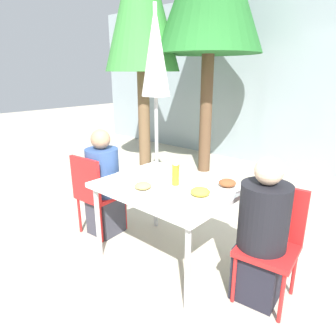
{
  "coord_description": "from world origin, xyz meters",
  "views": [
    {
      "loc": [
        1.57,
        -1.79,
        1.64
      ],
      "look_at": [
        0.0,
        0.0,
        0.88
      ],
      "focal_mm": 32.0,
      "sensor_mm": 36.0,
      "label": 1
    }
  ],
  "objects_px": {
    "person_left": "(104,186)",
    "person_right": "(262,236)",
    "chair_right": "(272,235)",
    "salad_bowl": "(123,177)",
    "drinking_cup": "(175,170)",
    "bottle": "(176,174)",
    "closed_umbrella": "(156,62)",
    "chair_left": "(95,190)",
    "tree_behind_left": "(141,0)"
  },
  "relations": [
    {
      "from": "closed_umbrella",
      "to": "salad_bowl",
      "type": "relative_size",
      "value": 16.31
    },
    {
      "from": "drinking_cup",
      "to": "salad_bowl",
      "type": "distance_m",
      "value": 0.48
    },
    {
      "from": "closed_umbrella",
      "to": "bottle",
      "type": "bearing_deg",
      "value": -39.47
    },
    {
      "from": "person_left",
      "to": "chair_right",
      "type": "distance_m",
      "value": 1.7
    },
    {
      "from": "person_right",
      "to": "salad_bowl",
      "type": "height_order",
      "value": "person_right"
    },
    {
      "from": "person_left",
      "to": "drinking_cup",
      "type": "xyz_separation_m",
      "value": [
        0.7,
        0.3,
        0.26
      ]
    },
    {
      "from": "salad_bowl",
      "to": "tree_behind_left",
      "type": "bearing_deg",
      "value": 131.73
    },
    {
      "from": "person_left",
      "to": "tree_behind_left",
      "type": "relative_size",
      "value": 0.29
    },
    {
      "from": "bottle",
      "to": "drinking_cup",
      "type": "bearing_deg",
      "value": 131.1
    },
    {
      "from": "drinking_cup",
      "to": "salad_bowl",
      "type": "relative_size",
      "value": 0.74
    },
    {
      "from": "closed_umbrella",
      "to": "bottle",
      "type": "relative_size",
      "value": 12.15
    },
    {
      "from": "chair_left",
      "to": "salad_bowl",
      "type": "distance_m",
      "value": 0.57
    },
    {
      "from": "closed_umbrella",
      "to": "salad_bowl",
      "type": "distance_m",
      "value": 1.56
    },
    {
      "from": "closed_umbrella",
      "to": "chair_left",
      "type": "bearing_deg",
      "value": -85.36
    },
    {
      "from": "chair_right",
      "to": "salad_bowl",
      "type": "xyz_separation_m",
      "value": [
        -1.22,
        -0.36,
        0.26
      ]
    },
    {
      "from": "person_right",
      "to": "drinking_cup",
      "type": "xyz_separation_m",
      "value": [
        -0.94,
        0.14,
        0.27
      ]
    },
    {
      "from": "tree_behind_left",
      "to": "person_right",
      "type": "bearing_deg",
      "value": -30.31
    },
    {
      "from": "person_right",
      "to": "bottle",
      "type": "relative_size",
      "value": 5.66
    },
    {
      "from": "person_left",
      "to": "closed_umbrella",
      "type": "xyz_separation_m",
      "value": [
        -0.13,
        0.93,
        1.23
      ]
    },
    {
      "from": "closed_umbrella",
      "to": "tree_behind_left",
      "type": "xyz_separation_m",
      "value": [
        -1.21,
        0.97,
        0.95
      ]
    },
    {
      "from": "person_left",
      "to": "chair_left",
      "type": "bearing_deg",
      "value": -121.88
    },
    {
      "from": "chair_left",
      "to": "bottle",
      "type": "bearing_deg",
      "value": 7.32
    },
    {
      "from": "chair_left",
      "to": "bottle",
      "type": "xyz_separation_m",
      "value": [
        0.91,
        0.19,
        0.32
      ]
    },
    {
      "from": "person_right",
      "to": "drinking_cup",
      "type": "distance_m",
      "value": 0.99
    },
    {
      "from": "person_right",
      "to": "tree_behind_left",
      "type": "height_order",
      "value": "tree_behind_left"
    },
    {
      "from": "chair_left",
      "to": "tree_behind_left",
      "type": "xyz_separation_m",
      "value": [
        -1.3,
        1.98,
        2.21
      ]
    },
    {
      "from": "chair_left",
      "to": "tree_behind_left",
      "type": "distance_m",
      "value": 3.24
    },
    {
      "from": "person_left",
      "to": "salad_bowl",
      "type": "bearing_deg",
      "value": -19.1
    },
    {
      "from": "chair_left",
      "to": "salad_bowl",
      "type": "height_order",
      "value": "chair_left"
    },
    {
      "from": "drinking_cup",
      "to": "salad_bowl",
      "type": "height_order",
      "value": "drinking_cup"
    },
    {
      "from": "bottle",
      "to": "closed_umbrella",
      "type": "bearing_deg",
      "value": 140.53
    },
    {
      "from": "chair_left",
      "to": "bottle",
      "type": "distance_m",
      "value": 0.99
    },
    {
      "from": "chair_right",
      "to": "bottle",
      "type": "distance_m",
      "value": 0.89
    },
    {
      "from": "chair_left",
      "to": "salad_bowl",
      "type": "xyz_separation_m",
      "value": [
        0.51,
        -0.04,
        0.26
      ]
    },
    {
      "from": "person_left",
      "to": "bottle",
      "type": "distance_m",
      "value": 0.93
    },
    {
      "from": "closed_umbrella",
      "to": "salad_bowl",
      "type": "bearing_deg",
      "value": -60.69
    },
    {
      "from": "closed_umbrella",
      "to": "drinking_cup",
      "type": "distance_m",
      "value": 1.43
    },
    {
      "from": "chair_left",
      "to": "drinking_cup",
      "type": "height_order",
      "value": "chair_left"
    },
    {
      "from": "person_left",
      "to": "person_right",
      "type": "distance_m",
      "value": 1.65
    },
    {
      "from": "drinking_cup",
      "to": "tree_behind_left",
      "type": "relative_size",
      "value": 0.03
    },
    {
      "from": "salad_bowl",
      "to": "bottle",
      "type": "bearing_deg",
      "value": 29.24
    },
    {
      "from": "chair_right",
      "to": "drinking_cup",
      "type": "bearing_deg",
      "value": -9.61
    },
    {
      "from": "closed_umbrella",
      "to": "bottle",
      "type": "height_order",
      "value": "closed_umbrella"
    },
    {
      "from": "chair_left",
      "to": "tree_behind_left",
      "type": "relative_size",
      "value": 0.22
    },
    {
      "from": "drinking_cup",
      "to": "person_left",
      "type": "bearing_deg",
      "value": -157.06
    },
    {
      "from": "bottle",
      "to": "person_right",
      "type": "bearing_deg",
      "value": 3.55
    },
    {
      "from": "chair_left",
      "to": "chair_right",
      "type": "height_order",
      "value": "same"
    },
    {
      "from": "drinking_cup",
      "to": "tree_behind_left",
      "type": "height_order",
      "value": "tree_behind_left"
    },
    {
      "from": "closed_umbrella",
      "to": "drinking_cup",
      "type": "height_order",
      "value": "closed_umbrella"
    },
    {
      "from": "chair_left",
      "to": "closed_umbrella",
      "type": "distance_m",
      "value": 1.62
    }
  ]
}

